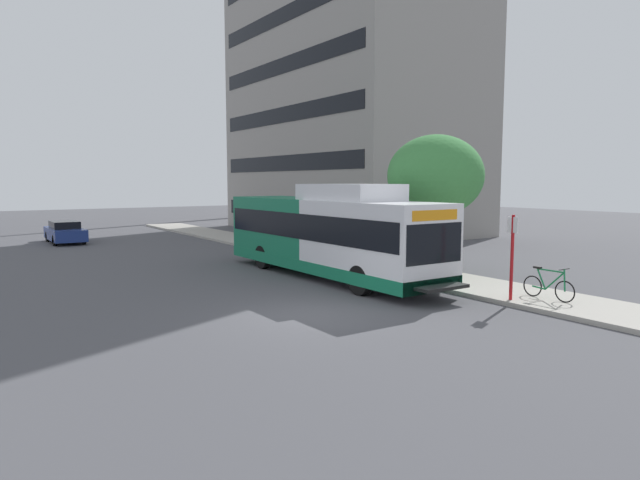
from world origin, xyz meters
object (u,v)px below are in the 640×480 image
at_px(transit_bus, 328,234).
at_px(street_tree_near_stop, 435,176).
at_px(parked_car_far_lane, 65,232).
at_px(bicycle_parked, 548,286).
at_px(bus_stop_sign_pole, 512,251).

xyz_separation_m(transit_bus, street_tree_near_stop, (3.85, -1.92, 2.26)).
bearing_deg(street_tree_near_stop, parked_car_far_lane, 116.06).
bearing_deg(bicycle_parked, parked_car_far_lane, 109.02).
distance_m(bus_stop_sign_pole, street_tree_near_stop, 6.05).
bearing_deg(bicycle_parked, transit_bus, 110.11).
bearing_deg(street_tree_near_stop, bus_stop_sign_pole, -110.99).
bearing_deg(bicycle_parked, bus_stop_sign_pole, 147.80).
relative_size(bus_stop_sign_pole, street_tree_near_stop, 0.48).
relative_size(bicycle_parked, parked_car_far_lane, 0.39).
relative_size(bus_stop_sign_pole, parked_car_far_lane, 0.58).
bearing_deg(transit_bus, parked_car_far_lane, 108.57).
distance_m(transit_bus, bicycle_parked, 8.34).
bearing_deg(parked_car_far_lane, bus_stop_sign_pole, -72.51).
xyz_separation_m(transit_bus, bicycle_parked, (2.84, -7.76, -1.14)).
distance_m(transit_bus, bus_stop_sign_pole, 7.37).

